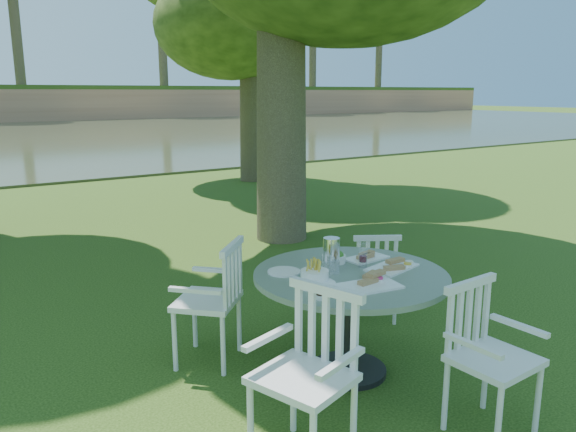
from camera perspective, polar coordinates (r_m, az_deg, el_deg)
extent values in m
plane|color=#1B360B|center=(5.58, 1.17, -8.93)|extent=(140.00, 140.00, 0.00)
cylinder|color=black|center=(4.34, 6.14, -15.26)|extent=(0.56, 0.56, 0.04)
cylinder|color=black|center=(4.19, 6.26, -10.80)|extent=(0.12, 0.12, 0.69)
cylinder|color=slate|center=(4.06, 6.38, -6.03)|extent=(1.39, 1.39, 0.04)
cylinder|color=silver|center=(5.43, 9.98, -7.42)|extent=(0.03, 0.03, 0.41)
cylinder|color=silver|center=(5.36, 6.17, -7.57)|extent=(0.03, 0.03, 0.41)
cylinder|color=silver|center=(5.14, 10.82, -8.65)|extent=(0.03, 0.03, 0.41)
cylinder|color=silver|center=(5.06, 6.78, -8.83)|extent=(0.03, 0.03, 0.41)
cube|color=silver|center=(5.17, 8.52, -5.80)|extent=(0.55, 0.54, 0.04)
cube|color=silver|center=(4.95, 9.02, -4.36)|extent=(0.38, 0.24, 0.42)
cylinder|color=silver|center=(4.69, -9.46, -10.33)|extent=(0.04, 0.04, 0.47)
cylinder|color=silver|center=(4.33, -11.44, -12.37)|extent=(0.04, 0.04, 0.47)
cylinder|color=silver|center=(4.57, -4.99, -10.79)|extent=(0.04, 0.04, 0.47)
cylinder|color=silver|center=(4.21, -6.62, -12.96)|extent=(0.04, 0.04, 0.47)
cube|color=silver|center=(4.35, -8.23, -8.51)|extent=(0.65, 0.65, 0.04)
cube|color=silver|center=(4.21, -5.64, -5.99)|extent=(0.37, 0.36, 0.48)
cylinder|color=silver|center=(3.32, -3.83, -20.27)|extent=(0.04, 0.04, 0.48)
cylinder|color=silver|center=(3.57, 0.55, -17.69)|extent=(0.04, 0.04, 0.48)
cylinder|color=silver|center=(3.36, 6.68, -19.87)|extent=(0.04, 0.04, 0.48)
cube|color=silver|center=(3.20, 1.49, -16.18)|extent=(0.58, 0.60, 0.04)
cube|color=silver|center=(3.25, 3.84, -11.24)|extent=(0.19, 0.48, 0.49)
cylinder|color=silver|center=(3.55, 20.59, -19.10)|extent=(0.04, 0.04, 0.45)
cylinder|color=silver|center=(3.85, 24.04, -16.72)|extent=(0.04, 0.04, 0.45)
cylinder|color=silver|center=(3.72, 15.72, -17.15)|extent=(0.04, 0.04, 0.45)
cylinder|color=silver|center=(4.01, 19.41, -15.09)|extent=(0.04, 0.04, 0.45)
cube|color=silver|center=(3.66, 20.25, -13.59)|extent=(0.48, 0.44, 0.04)
cube|color=silver|center=(3.68, 17.86, -9.68)|extent=(0.47, 0.06, 0.46)
cube|color=white|center=(3.77, 8.18, -7.07)|extent=(0.45, 0.31, 0.02)
cube|color=white|center=(4.19, 10.50, -5.16)|extent=(0.43, 0.31, 0.02)
cube|color=white|center=(4.38, 7.97, -4.28)|extent=(0.35, 0.21, 0.01)
cylinder|color=white|center=(3.79, 2.75, -6.90)|extent=(0.28, 0.28, 0.01)
cylinder|color=white|center=(4.03, -0.41, -5.68)|extent=(0.24, 0.24, 0.01)
cylinder|color=white|center=(3.86, 2.72, -6.05)|extent=(0.19, 0.19, 0.08)
cylinder|color=white|center=(4.27, 4.68, -4.34)|extent=(0.18, 0.18, 0.06)
cylinder|color=silver|center=(4.07, 4.42, -3.86)|extent=(0.12, 0.12, 0.24)
cylinder|color=white|center=(4.17, 7.63, -3.96)|extent=(0.07, 0.07, 0.18)
cylinder|color=white|center=(3.93, 4.00, -5.41)|extent=(0.06, 0.06, 0.11)
cylinder|color=white|center=(4.01, 4.85, -5.19)|extent=(0.06, 0.06, 0.10)
cylinder|color=white|center=(3.87, 9.22, -6.51)|extent=(0.06, 0.06, 0.03)
cylinder|color=white|center=(4.22, 12.04, -5.00)|extent=(0.07, 0.07, 0.03)
cylinder|color=white|center=(4.26, 12.21, -4.83)|extent=(0.07, 0.07, 0.03)
cylinder|color=white|center=(3.54, 3.36, -8.20)|extent=(0.07, 0.07, 0.03)
ellipsoid|color=#253C13|center=(13.20, -3.89, 18.75)|extent=(3.71, 3.71, 2.60)
cylinder|color=black|center=(48.32, -14.10, 20.08)|extent=(0.70, 0.70, 13.00)
cylinder|color=black|center=(52.17, -4.21, 19.81)|extent=(0.70, 0.70, 13.00)
cylinder|color=black|center=(57.19, 4.08, 19.17)|extent=(0.70, 0.70, 13.00)
cylinder|color=black|center=(63.11, 10.86, 18.35)|extent=(0.70, 0.70, 13.00)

